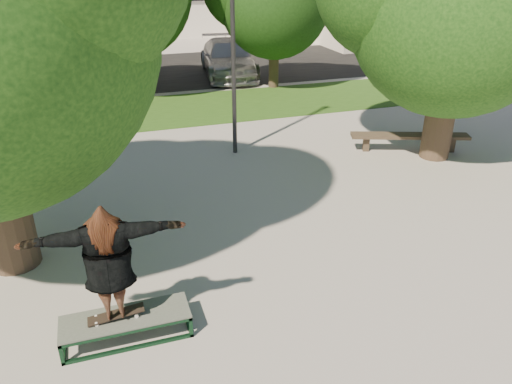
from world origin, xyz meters
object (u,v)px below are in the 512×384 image
object	(u,v)px
bench	(410,137)
car_silver_a	(15,69)
grind_box	(127,327)
car_dark	(31,74)
car_silver_b	(228,58)
car_grey	(100,55)
lamppost	(233,34)

from	to	relation	value
bench	car_silver_a	bearing A→B (deg)	153.32
grind_box	car_silver_a	world-z (taller)	car_silver_a
grind_box	car_silver_a	bearing A→B (deg)	99.90
car_dark	car_silver_b	distance (m)	8.04
car_silver_b	car_grey	bearing A→B (deg)	163.24
lamppost	bench	size ratio (longest dim) A/B	1.94
car_silver_a	grind_box	bearing A→B (deg)	-78.37
bench	car_silver_b	size ratio (longest dim) A/B	0.60
bench	car_silver_a	xyz separation A→B (m)	(-11.00, 11.64, 0.22)
car_dark	car_silver_b	bearing A→B (deg)	-4.93
car_silver_b	grind_box	bearing A→B (deg)	-102.91
car_silver_a	car_grey	bearing A→B (deg)	22.43
grind_box	car_dark	size ratio (longest dim) A/B	0.40
grind_box	car_dark	bearing A→B (deg)	98.27
car_dark	car_silver_b	size ratio (longest dim) A/B	0.86
grind_box	car_silver_b	xyz separation A→B (m)	(5.81, 15.66, 0.57)
bench	car_dark	size ratio (longest dim) A/B	0.70
car_silver_a	car_silver_b	distance (m)	8.81
car_dark	grind_box	bearing A→B (deg)	-90.14
car_silver_a	car_silver_b	bearing A→B (deg)	-5.42
bench	car_silver_b	distance (m)	10.79
car_silver_a	car_silver_b	xyz separation A→B (m)	(8.74, -1.10, 0.12)
lamppost	bench	xyz separation A→B (m)	(4.58, -1.43, -2.74)
lamppost	car_dark	bearing A→B (deg)	123.50
bench	car_dark	bearing A→B (deg)	155.58
car_grey	car_silver_b	bearing A→B (deg)	-35.60
car_grey	lamppost	bearing A→B (deg)	-86.76
bench	car_silver_a	world-z (taller)	car_silver_a
car_dark	bench	bearing A→B (deg)	-52.74
lamppost	car_silver_a	size ratio (longest dim) A/B	1.64
car_silver_b	bench	bearing A→B (deg)	-70.40
lamppost	grind_box	size ratio (longest dim) A/B	3.39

